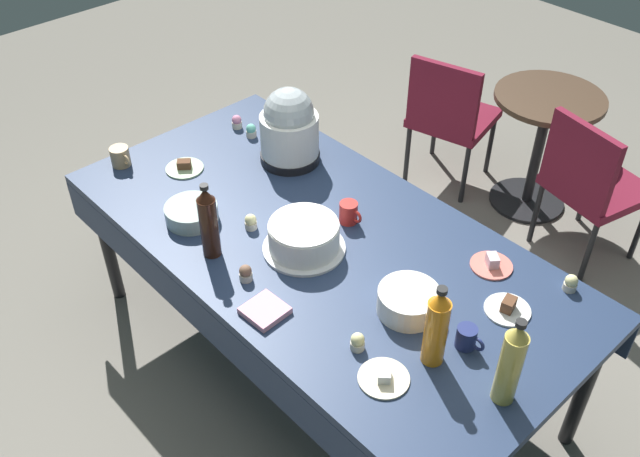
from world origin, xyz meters
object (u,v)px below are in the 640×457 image
(glass_salad_bowl, at_px, (191,213))
(dessert_plate_coral, at_px, (492,264))
(ceramic_snack_bowl, at_px, (408,301))
(cupcake_lemon, at_px, (246,273))
(frosted_layer_cake, at_px, (304,237))
(round_cafe_table, at_px, (543,131))
(cupcake_rose, at_px, (571,283))
(maroon_chair_left, at_px, (450,113))
(coffee_mug_red, at_px, (348,212))
(dessert_plate_cream, at_px, (384,377))
(soda_bottle_ginger_ale, at_px, (511,364))
(cupcake_cocoa, at_px, (237,122))
(cupcake_mint, at_px, (251,131))
(cupcake_berry, at_px, (251,222))
(coffee_mug_tan, at_px, (120,157))
(potluck_table, at_px, (320,250))
(coffee_mug_navy, at_px, (467,338))
(soda_bottle_cola, at_px, (209,223))
(soda_bottle_orange_juice, at_px, (436,328))
(cupcake_vanilla, at_px, (358,342))
(maroon_chair_right, at_px, (590,181))
(slow_cooker, at_px, (289,128))
(dessert_plate_white, at_px, (508,308))
(dessert_plate_sage, at_px, (184,167))

(glass_salad_bowl, xyz_separation_m, dessert_plate_coral, (1.02, 0.68, -0.02))
(ceramic_snack_bowl, bearing_deg, cupcake_lemon, -147.96)
(frosted_layer_cake, distance_m, round_cafe_table, 1.86)
(cupcake_rose, height_order, maroon_chair_left, maroon_chair_left)
(glass_salad_bowl, height_order, coffee_mug_red, coffee_mug_red)
(dessert_plate_cream, distance_m, soda_bottle_ginger_ale, 0.41)
(cupcake_cocoa, bearing_deg, cupcake_lemon, -35.81)
(glass_salad_bowl, height_order, cupcake_mint, glass_salad_bowl)
(cupcake_berry, height_order, coffee_mug_tan, coffee_mug_tan)
(cupcake_berry, height_order, cupcake_lemon, same)
(dessert_plate_cream, distance_m, cupcake_lemon, 0.67)
(potluck_table, bearing_deg, glass_salad_bowl, -145.36)
(maroon_chair_left, height_order, round_cafe_table, maroon_chair_left)
(coffee_mug_navy, bearing_deg, glass_salad_bowl, -166.49)
(soda_bottle_cola, height_order, round_cafe_table, soda_bottle_cola)
(cupcake_mint, distance_m, soda_bottle_orange_juice, 1.56)
(dessert_plate_cream, height_order, soda_bottle_cola, soda_bottle_cola)
(potluck_table, relative_size, cupcake_rose, 32.59)
(cupcake_cocoa, bearing_deg, cupcake_vanilla, -22.07)
(glass_salad_bowl, xyz_separation_m, maroon_chair_right, (0.83, 1.83, -0.29))
(cupcake_rose, height_order, coffee_mug_navy, coffee_mug_navy)
(cupcake_mint, distance_m, maroon_chair_left, 1.31)
(soda_bottle_ginger_ale, bearing_deg, slow_cooker, 165.36)
(cupcake_lemon, height_order, coffee_mug_navy, coffee_mug_navy)
(glass_salad_bowl, bearing_deg, dessert_plate_white, 23.88)
(coffee_mug_tan, relative_size, maroon_chair_left, 0.15)
(slow_cooker, bearing_deg, cupcake_berry, -58.90)
(dessert_plate_cream, bearing_deg, dessert_plate_white, 80.59)
(glass_salad_bowl, height_order, maroon_chair_right, maroon_chair_right)
(cupcake_berry, height_order, soda_bottle_ginger_ale, soda_bottle_ginger_ale)
(dessert_plate_cream, height_order, maroon_chair_right, maroon_chair_right)
(cupcake_cocoa, bearing_deg, round_cafe_table, 60.04)
(ceramic_snack_bowl, relative_size, cupcake_berry, 3.31)
(dessert_plate_sage, height_order, cupcake_vanilla, cupcake_vanilla)
(potluck_table, height_order, cupcake_rose, cupcake_rose)
(cupcake_mint, height_order, cupcake_berry, same)
(soda_bottle_cola, height_order, soda_bottle_orange_juice, soda_bottle_cola)
(dessert_plate_cream, bearing_deg, soda_bottle_ginger_ale, 36.62)
(dessert_plate_cream, distance_m, soda_bottle_orange_juice, 0.23)
(dessert_plate_sage, xyz_separation_m, cupcake_vanilla, (1.28, -0.17, 0.02))
(dessert_plate_sage, relative_size, maroon_chair_right, 0.20)
(slow_cooker, distance_m, coffee_mug_tan, 0.78)
(dessert_plate_cream, height_order, coffee_mug_tan, coffee_mug_tan)
(slow_cooker, height_order, dessert_plate_coral, slow_cooker)
(cupcake_lemon, distance_m, soda_bottle_orange_juice, 0.76)
(ceramic_snack_bowl, xyz_separation_m, soda_bottle_ginger_ale, (0.45, -0.06, 0.12))
(dessert_plate_white, xyz_separation_m, cupcake_rose, (0.09, 0.26, 0.02))
(dessert_plate_sage, distance_m, cupcake_vanilla, 1.29)
(maroon_chair_left, bearing_deg, maroon_chair_right, -0.02)
(soda_bottle_ginger_ale, relative_size, coffee_mug_tan, 2.73)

